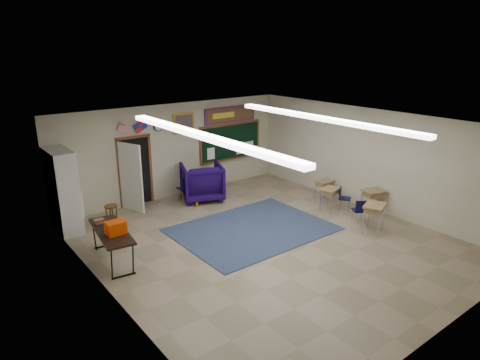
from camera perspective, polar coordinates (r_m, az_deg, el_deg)
floor at (r=10.89m, az=3.53°, el=-8.23°), size 9.00×9.00×0.00m
back_wall at (r=13.89m, az=-8.69°, el=3.92°), size 8.00×0.04×3.00m
front_wall at (r=7.81m, az=26.31°, el=-8.91°), size 8.00×0.04×3.00m
left_wall at (r=8.40m, az=-17.40°, el=-5.97°), size 0.04×9.00×3.00m
right_wall at (r=13.22m, az=16.84°, el=2.66°), size 0.04×9.00×3.00m
ceiling at (r=9.96m, az=3.86°, el=7.49°), size 8.00×9.00×0.04m
area_rug at (r=11.56m, az=1.66°, el=-6.56°), size 4.00×3.00×0.02m
fluorescent_strips at (r=9.97m, az=3.85°, el=7.15°), size 3.86×6.00×0.10m
doorway at (r=13.23m, az=-13.94°, el=0.92°), size 1.10×0.89×2.16m
chalkboard at (r=15.02m, az=-1.26°, el=5.02°), size 2.55×0.14×1.30m
bulletin_board at (r=14.84m, az=-1.30°, el=8.74°), size 2.10×0.05×0.55m
framed_art_print at (r=13.85m, az=-7.51°, el=7.53°), size 0.75×0.05×0.65m
wall_clock at (r=13.43m, az=-10.84°, el=7.05°), size 0.32×0.05×0.32m
wall_flags at (r=13.03m, az=-14.16°, el=7.09°), size 1.16×0.06×0.70m
storage_cabinet at (r=12.09m, az=-22.52°, el=-1.33°), size 0.59×1.25×2.20m
wingback_armchair at (r=13.63m, az=-5.08°, el=-0.23°), size 1.63×1.65×1.16m
student_chair_reading at (r=13.53m, az=-7.40°, el=-1.22°), size 0.43×0.43×0.81m
student_chair_desk_a at (r=12.30m, az=15.57°, el=-3.99°), size 0.49×0.49×0.70m
student_chair_desk_b at (r=13.12m, az=13.82°, el=-2.47°), size 0.49×0.49×0.70m
student_desk_front_left at (r=12.97m, az=11.88°, el=-2.38°), size 0.68×0.57×0.70m
student_desk_front_right at (r=13.73m, az=11.19°, el=-1.25°), size 0.57×0.43×0.68m
student_desk_back_left at (r=11.75m, az=17.40°, el=-4.73°), size 0.79×0.70×0.78m
student_desk_back_right at (r=12.98m, az=17.33°, el=-2.68°), size 0.73×0.63×0.75m
folding_table at (r=10.22m, az=-16.64°, el=-8.21°), size 0.86×1.92×1.06m
wooden_stool at (r=12.11m, az=-16.71°, el=-4.60°), size 0.35×0.35×0.62m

